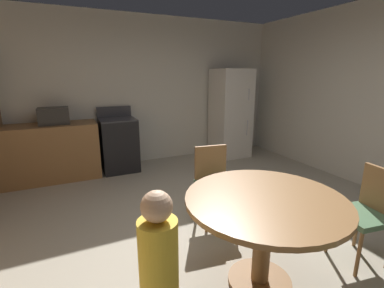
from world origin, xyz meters
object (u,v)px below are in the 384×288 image
Objects in this scene: refrigerator at (230,114)px; person_child at (159,276)px; chair_north at (214,179)px; chair_east at (369,209)px; oven_range at (119,144)px; microwave at (54,116)px; dining_table at (264,216)px.

refrigerator reaches higher than person_child.
chair_north is 1.50m from chair_east.
oven_range is 1.26× the size of chair_north.
microwave is 3.59m from dining_table.
microwave reaches higher than chair_east.
dining_table is 1.12× the size of person_child.
refrigerator is 1.44× the size of dining_table.
dining_table is (1.49, -3.24, -0.43)m from microwave.
chair_east is at bearing -53.31° from microwave.
person_child is at bearing -80.89° from microwave.
refrigerator is 3.44m from chair_east.
oven_range reaches higher than chair_east.
microwave is at bearing 114.69° from dining_table.
chair_north is 1.00× the size of chair_east.
chair_east is at bearing -101.51° from refrigerator.
chair_north and chair_east have the same top height.
chair_north is 0.80× the size of person_child.
dining_table is 0.96m from person_child.
oven_range is 3.52m from person_child.
microwave is (-0.96, -0.00, 0.56)m from oven_range.
chair_north is at bearing -53.39° from microwave.
microwave is 0.40× the size of person_child.
dining_table is (0.53, -3.25, 0.14)m from oven_range.
person_child is (-0.93, -0.25, -0.03)m from dining_table.
chair_east is (0.90, -1.20, 0.00)m from chair_north.
oven_range reaches higher than person_child.
dining_table is 1.06m from chair_north.
refrigerator is 1.61× the size of person_child.
dining_table is at bearing -65.31° from microwave.
chair_east is 1.98m from person_child.
microwave is at bearing -179.78° from oven_range.
refrigerator is at bearing 151.43° from chair_north.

